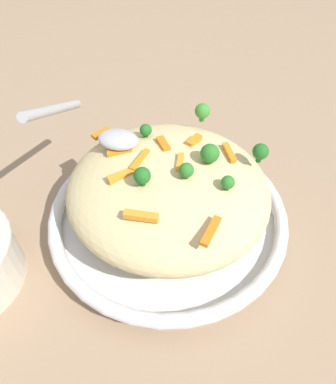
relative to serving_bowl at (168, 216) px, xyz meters
The scene contains 21 objects.
ground_plane 0.02m from the serving_bowl, ahead, with size 2.40×2.40×0.00m, color #9E7F60.
serving_bowl is the anchor object (origin of this frame).
pasta_mound 0.06m from the serving_bowl, ahead, with size 0.27×0.26×0.09m, color #DBC689.
carrot_piece_0 0.14m from the serving_bowl, 49.75° to the right, with size 0.04×0.01×0.01m, color orange.
carrot_piece_1 0.11m from the serving_bowl, 150.38° to the right, with size 0.03×0.01×0.01m, color orange.
carrot_piece_2 0.15m from the serving_bowl, 157.64° to the left, with size 0.03×0.01×0.01m, color orange.
carrot_piece_3 0.12m from the serving_bowl, 69.78° to the left, with size 0.02×0.01×0.01m, color orange.
carrot_piece_4 0.11m from the serving_bowl, behind, with size 0.04×0.01×0.01m, color orange.
carrot_piece_5 0.12m from the serving_bowl, 169.23° to the left, with size 0.03×0.01×0.01m, color orange.
carrot_piece_6 0.10m from the serving_bowl, 30.17° to the left, with size 0.03×0.01×0.01m, color orange.
carrot_piece_7 0.13m from the serving_bowl, 96.35° to the right, with size 0.04×0.01×0.01m, color orange.
carrot_piece_8 0.11m from the serving_bowl, 113.19° to the left, with size 0.03×0.01×0.01m, color orange.
carrot_piece_9 0.13m from the serving_bowl, 35.38° to the left, with size 0.04×0.01×0.01m, color orange.
broccoli_floret_0 0.16m from the serving_bowl, 22.89° to the left, with size 0.02×0.02×0.03m.
broccoli_floret_1 0.13m from the serving_bowl, 10.52° to the right, with size 0.02×0.02×0.02m.
broccoli_floret_2 0.16m from the serving_bowl, 79.50° to the left, with size 0.02×0.02×0.03m.
broccoli_floret_3 0.12m from the serving_bowl, 120.06° to the right, with size 0.02×0.02×0.03m.
broccoli_floret_4 0.12m from the serving_bowl, 27.81° to the right, with size 0.02×0.02×0.02m.
broccoli_floret_5 0.12m from the serving_bowl, 25.36° to the left, with size 0.02×0.02×0.03m.
broccoli_floret_6 0.13m from the serving_bowl, 129.71° to the left, with size 0.02×0.02×0.02m.
serving_spoon 0.16m from the serving_bowl, 167.90° to the left, with size 0.12×0.16×0.10m.
Camera 1 is at (0.08, -0.31, 0.43)m, focal length 32.86 mm.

